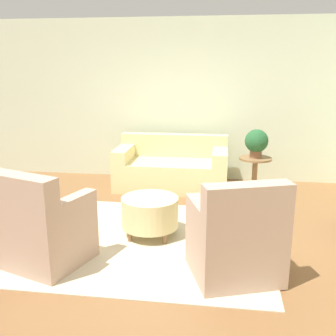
{
  "coord_description": "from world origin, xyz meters",
  "views": [
    {
      "loc": [
        0.82,
        -4.19,
        2.01
      ],
      "look_at": [
        0.15,
        0.55,
        0.75
      ],
      "focal_mm": 42.0,
      "sensor_mm": 36.0,
      "label": 1
    }
  ],
  "objects": [
    {
      "name": "ground_plane",
      "position": [
        0.0,
        0.0,
        0.0
      ],
      "size": [
        16.0,
        16.0,
        0.0
      ],
      "primitive_type": "plane",
      "color": "brown"
    },
    {
      "name": "wall_back",
      "position": [
        0.0,
        2.8,
        1.4
      ],
      "size": [
        9.48,
        0.12,
        2.8
      ],
      "color": "beige",
      "rests_on": "ground_plane"
    },
    {
      "name": "rug",
      "position": [
        0.0,
        0.0,
        0.01
      ],
      "size": [
        2.77,
        2.44,
        0.01
      ],
      "color": "beige",
      "rests_on": "ground_plane"
    },
    {
      "name": "couch",
      "position": [
        -0.01,
        2.13,
        0.32
      ],
      "size": [
        1.83,
        0.92,
        0.85
      ],
      "color": "beige",
      "rests_on": "ground_plane"
    },
    {
      "name": "armchair_left",
      "position": [
        -0.99,
        -0.7,
        0.39
      ],
      "size": [
        0.99,
        0.96,
        1.01
      ],
      "color": "tan",
      "rests_on": "rug"
    },
    {
      "name": "armchair_right",
      "position": [
        0.99,
        -0.7,
        0.39
      ],
      "size": [
        0.99,
        0.96,
        1.01
      ],
      "color": "tan",
      "rests_on": "rug"
    },
    {
      "name": "ottoman_table",
      "position": [
        -0.01,
        0.14,
        0.31
      ],
      "size": [
        0.68,
        0.68,
        0.48
      ],
      "color": "beige",
      "rests_on": "rug"
    },
    {
      "name": "side_table",
      "position": [
        1.34,
        1.84,
        0.42
      ],
      "size": [
        0.5,
        0.5,
        0.62
      ],
      "color": "olive",
      "rests_on": "ground_plane"
    },
    {
      "name": "potted_plant_on_side_table",
      "position": [
        1.34,
        1.84,
        0.87
      ],
      "size": [
        0.36,
        0.36,
        0.44
      ],
      "color": "brown",
      "rests_on": "side_table"
    }
  ]
}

